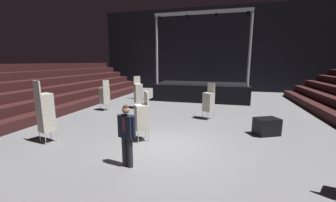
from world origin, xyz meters
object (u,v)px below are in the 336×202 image
Objects in this scene: chair_stack_mid_right at (105,95)px; chair_stack_mid_centre at (209,101)px; chair_stack_front_right at (138,92)px; equipment_road_case at (267,126)px; chair_stack_front_left at (142,117)px; stage_riser at (202,90)px; man_with_tie at (127,132)px; chair_stack_mid_left at (45,112)px.

chair_stack_mid_right is 6.05m from chair_stack_mid_centre.
equipment_road_case is (6.76, -3.10, -0.65)m from chair_stack_front_right.
chair_stack_front_left is at bearing 88.91° from chair_stack_mid_centre.
stage_riser is at bearing -44.57° from chair_stack_front_left.
man_with_tie is at bearing 152.77° from chair_stack_front_left.
stage_riser reaches higher than man_with_tie.
stage_riser is 3.73× the size of chair_stack_mid_right.
man_with_tie is 0.96× the size of chair_stack_mid_centre.
chair_stack_front_left reaches higher than equipment_road_case.
chair_stack_front_right reaches higher than chair_stack_front_left.
chair_stack_mid_left is (-3.54, 0.86, 0.13)m from man_with_tie.
man_with_tie reaches higher than equipment_road_case.
equipment_road_case is (7.67, 2.92, -0.78)m from chair_stack_mid_left.
chair_stack_mid_right reaches higher than man_with_tie.
chair_stack_mid_left is at bearing -159.18° from equipment_road_case.
man_with_tie is at bearing 4.17° from chair_stack_mid_left.
equipment_road_case is (2.41, -1.74, -0.57)m from chair_stack_mid_centre.
chair_stack_front_right reaches higher than chair_stack_mid_centre.
chair_stack_mid_centre is (1.72, 5.52, -0.08)m from man_with_tie.
chair_stack_mid_left is at bearing 40.05° from chair_stack_front_right.
man_with_tie is (-0.77, -11.03, 0.29)m from stage_riser.
chair_stack_front_right is (-3.40, -4.15, 0.29)m from stage_riser.
equipment_road_case is (4.48, 1.88, -0.57)m from chair_stack_front_left.
man_with_tie is 0.96× the size of chair_stack_front_left.
stage_riser is 3.02× the size of chair_stack_mid_left.
chair_stack_front_right is at bearing -34.06° from chair_stack_mid_right.
chair_stack_mid_left is (-3.19, -1.04, 0.21)m from chair_stack_front_left.
chair_stack_mid_centre is 1.99× the size of equipment_road_case.
man_with_tie is 1.93m from chair_stack_front_left.
chair_stack_front_right is 1.97m from chair_stack_mid_right.
stage_riser reaches higher than equipment_road_case.
stage_riser is at bearing -82.83° from man_with_tie.
chair_stack_mid_right is 1.00× the size of chair_stack_mid_centre.
equipment_road_case is at bearing 38.70° from chair_stack_mid_left.
chair_stack_front_left is (-1.12, -9.13, 0.21)m from stage_riser.
equipment_road_case is at bearing -65.11° from stage_riser.
chair_stack_mid_centre is (0.96, -5.51, 0.21)m from stage_riser.
chair_stack_mid_left is 1.24× the size of chair_stack_mid_right.
chair_stack_front_left is 0.81× the size of chair_stack_mid_left.
chair_stack_mid_centre is at bearing -67.43° from chair_stack_front_left.
chair_stack_front_left is 1.99× the size of equipment_road_case.
chair_stack_mid_right is (-0.78, 4.98, -0.21)m from chair_stack_mid_left.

